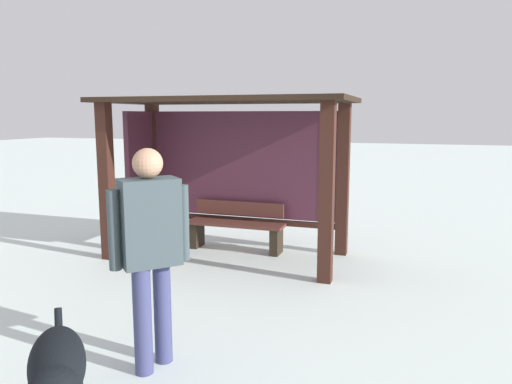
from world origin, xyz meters
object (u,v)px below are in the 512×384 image
bench_left_inside (236,227)px  dog (57,371)px  bus_shelter (225,147)px  person_walking (150,242)px

bench_left_inside → dog: bearing=-82.3°
bus_shelter → bench_left_inside: bus_shelter is taller
bus_shelter → bench_left_inside: bearing=43.0°
bench_left_inside → person_walking: size_ratio=0.84×
bus_shelter → person_walking: size_ratio=1.97×
bench_left_inside → person_walking: bearing=-79.9°
person_walking → dog: 1.16m
bench_left_inside → dog: dog is taller
bus_shelter → dog: size_ratio=3.80×
bus_shelter → bench_left_inside: 1.20m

